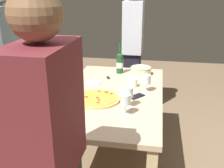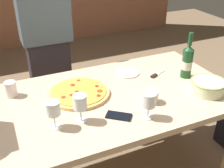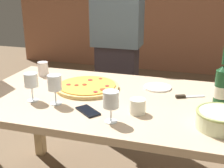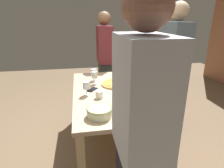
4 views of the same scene
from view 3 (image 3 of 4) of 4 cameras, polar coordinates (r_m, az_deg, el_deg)
The scene contains 13 objects.
dining_table at distance 1.76m, azimuth -0.00°, elevation -5.37°, with size 1.60×0.90×0.75m.
pizza at distance 1.86m, azimuth -4.73°, elevation -0.51°, with size 0.39×0.39×0.03m.
serving_bowl at distance 1.45m, azimuth 20.06°, elevation -6.25°, with size 0.23×0.23×0.08m.
wine_bottle at distance 1.64m, azimuth 20.20°, elevation -0.44°, with size 0.07×0.07×0.33m.
wine_glass_near_pizza at distance 1.39m, azimuth -0.21°, elevation -3.24°, with size 0.08×0.08×0.16m.
wine_glass_by_bottle at distance 1.63m, azimuth -10.89°, elevation -0.02°, with size 0.08×0.08×0.16m.
wine_glass_far_left at distance 1.70m, azimuth -15.18°, elevation 0.58°, with size 0.08×0.08×0.16m.
cup_amber at distance 2.15m, azimuth -13.02°, elevation 2.83°, with size 0.07×0.07×0.10m, color white.
cup_ceramic at distance 1.51m, azimuth 4.92°, elevation -4.28°, with size 0.08×0.08×0.08m, color white.
side_plate at distance 1.89m, azimuth 8.67°, elevation -0.61°, with size 0.17×0.17×0.01m, color white.
cell_phone at distance 1.54m, azimuth -4.62°, elevation -5.17°, with size 0.07×0.14×0.01m, color black.
pizza_knife at distance 1.77m, azimuth 13.97°, elevation -2.33°, with size 0.17×0.09×0.02m.
person_host at distance 2.54m, azimuth 1.01°, elevation 8.10°, with size 0.40×0.24×1.75m.
Camera 3 is at (0.46, -1.53, 1.39)m, focal length 47.91 mm.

